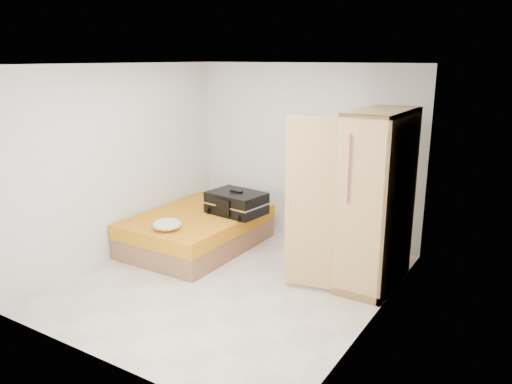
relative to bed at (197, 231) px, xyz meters
The scene contains 7 objects.
room 1.63m from the bed, 33.10° to the right, with size 4.00×4.02×2.60m.
bed is the anchor object (origin of this frame).
wardrobe 2.62m from the bed, ahead, with size 1.16×1.29×2.10m.
person 1.90m from the bed, ahead, with size 0.66×0.43×1.82m, color red.
suitcase 0.70m from the bed, 36.80° to the left, with size 0.86×0.67×0.34m.
round_cushion 0.80m from the bed, 83.37° to the right, with size 0.38×0.38×0.14m, color white.
pillow 0.92m from the bed, 78.91° to the left, with size 0.56×0.29×0.10m, color white.
Camera 1 is at (3.25, -4.66, 2.67)m, focal length 35.00 mm.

